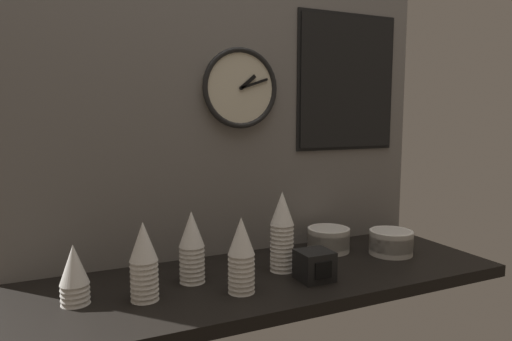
# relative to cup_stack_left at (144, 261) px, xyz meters

# --- Properties ---
(ground_plane) EXTENTS (1.60, 0.56, 0.04)m
(ground_plane) POSITION_rel_cup_stack_left_xyz_m (0.40, 0.05, -0.13)
(ground_plane) COLOR black
(wall_tiled_back) EXTENTS (1.60, 0.03, 1.05)m
(wall_tiled_back) POSITION_rel_cup_stack_left_xyz_m (0.40, 0.32, 0.41)
(wall_tiled_back) COLOR slate
(wall_tiled_back) RESTS_ON ground_plane
(cup_stack_left) EXTENTS (0.08, 0.08, 0.23)m
(cup_stack_left) POSITION_rel_cup_stack_left_xyz_m (0.00, 0.00, 0.00)
(cup_stack_left) COLOR white
(cup_stack_left) RESTS_ON ground_plane
(cup_stack_center_right) EXTENTS (0.08, 0.08, 0.27)m
(cup_stack_center_right) POSITION_rel_cup_stack_left_xyz_m (0.47, 0.05, 0.02)
(cup_stack_center_right) COLOR white
(cup_stack_center_right) RESTS_ON ground_plane
(cup_stack_center_left) EXTENTS (0.08, 0.08, 0.23)m
(cup_stack_center_left) POSITION_rel_cup_stack_left_xyz_m (0.16, 0.08, 0.00)
(cup_stack_center_left) COLOR white
(cup_stack_center_left) RESTS_ON ground_plane
(cup_stack_center) EXTENTS (0.08, 0.08, 0.23)m
(cup_stack_center) POSITION_rel_cup_stack_left_xyz_m (0.27, -0.06, 0.00)
(cup_stack_center) COLOR white
(cup_stack_center) RESTS_ON ground_plane
(cup_stack_far_left) EXTENTS (0.08, 0.08, 0.17)m
(cup_stack_far_left) POSITION_rel_cup_stack_left_xyz_m (-0.18, 0.05, -0.03)
(cup_stack_far_left) COLOR white
(cup_stack_far_left) RESTS_ON ground_plane
(bowl_stack_far_right) EXTENTS (0.16, 0.16, 0.09)m
(bowl_stack_far_right) POSITION_rel_cup_stack_left_xyz_m (0.92, 0.04, -0.07)
(bowl_stack_far_right) COLOR beige
(bowl_stack_far_right) RESTS_ON ground_plane
(bowl_stack_right) EXTENTS (0.16, 0.16, 0.09)m
(bowl_stack_right) POSITION_rel_cup_stack_left_xyz_m (0.73, 0.17, -0.07)
(bowl_stack_right) COLOR beige
(bowl_stack_right) RESTS_ON ground_plane
(wall_clock) EXTENTS (0.29, 0.03, 0.29)m
(wall_clock) POSITION_rel_cup_stack_left_xyz_m (0.42, 0.29, 0.50)
(wall_clock) COLOR beige
(menu_board) EXTENTS (0.46, 0.01, 0.55)m
(menu_board) POSITION_rel_cup_stack_left_xyz_m (0.89, 0.30, 0.54)
(menu_board) COLOR black
(napkin_dispenser) EXTENTS (0.11, 0.10, 0.09)m
(napkin_dispenser) POSITION_rel_cup_stack_left_xyz_m (0.52, -0.07, -0.07)
(napkin_dispenser) COLOR black
(napkin_dispenser) RESTS_ON ground_plane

